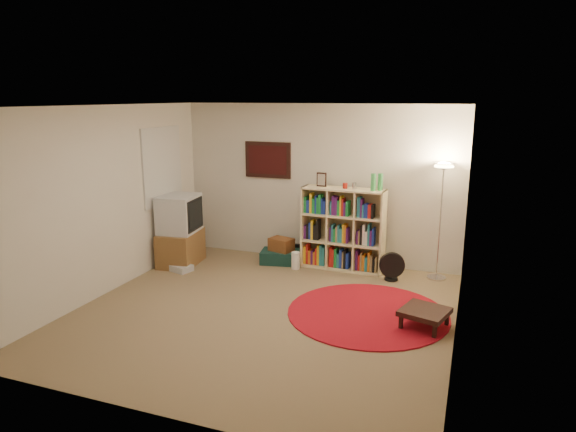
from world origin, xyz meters
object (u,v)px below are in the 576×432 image
at_px(floor_fan, 392,267).
at_px(suitcase, 281,257).
at_px(tv_stand, 180,231).
at_px(side_table, 425,312).
at_px(bookshelf, 342,230).
at_px(floor_lamp, 443,183).

height_order(floor_fan, suitcase, floor_fan).
bearing_deg(suitcase, tv_stand, -168.85).
height_order(floor_fan, tv_stand, tv_stand).
bearing_deg(tv_stand, side_table, -22.29).
relative_size(bookshelf, side_table, 2.47).
xyz_separation_m(floor_fan, tv_stand, (-3.26, -0.39, 0.33)).
bearing_deg(floor_fan, bookshelf, 146.77).
xyz_separation_m(floor_lamp, tv_stand, (-3.87, -0.70, -0.89)).
bearing_deg(suitcase, bookshelf, -6.47).
relative_size(bookshelf, tv_stand, 1.36).
bearing_deg(bookshelf, side_table, -48.17).
xyz_separation_m(floor_lamp, floor_fan, (-0.61, -0.31, -1.21)).
xyz_separation_m(bookshelf, floor_fan, (0.82, -0.28, -0.40)).
bearing_deg(floor_lamp, floor_fan, -152.94).
height_order(floor_fan, side_table, floor_fan).
distance_m(tv_stand, side_table, 4.02).
distance_m(floor_lamp, suitcase, 2.74).
xyz_separation_m(bookshelf, floor_lamp, (1.43, 0.03, 0.81)).
xyz_separation_m(tv_stand, side_table, (3.87, -1.05, -0.35)).
bearing_deg(tv_stand, bookshelf, 8.44).
bearing_deg(bookshelf, floor_lamp, 3.23).
xyz_separation_m(tv_stand, suitcase, (1.47, 0.60, -0.44)).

